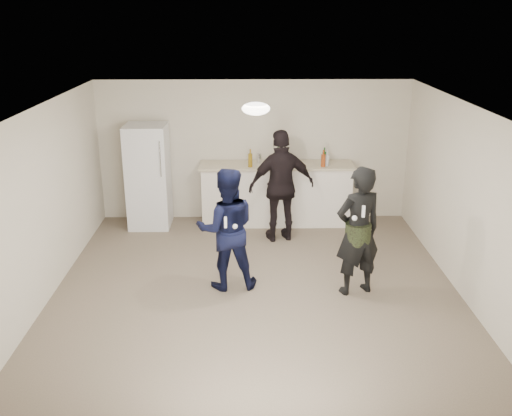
{
  "coord_description": "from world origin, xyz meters",
  "views": [
    {
      "loc": [
        -0.1,
        -6.92,
        3.65
      ],
      "look_at": [
        0.0,
        0.2,
        1.15
      ],
      "focal_mm": 40.0,
      "sensor_mm": 36.0,
      "label": 1
    }
  ],
  "objects_px": {
    "counter": "(276,195)",
    "shaker": "(259,158)",
    "spectator": "(282,186)",
    "woman": "(358,231)",
    "fridge": "(148,176)",
    "man": "(227,229)"
  },
  "relations": [
    {
      "from": "counter",
      "to": "woman",
      "type": "bearing_deg",
      "value": -70.42
    },
    {
      "from": "spectator",
      "to": "fridge",
      "type": "bearing_deg",
      "value": -29.6
    },
    {
      "from": "counter",
      "to": "fridge",
      "type": "distance_m",
      "value": 2.26
    },
    {
      "from": "shaker",
      "to": "man",
      "type": "height_order",
      "value": "man"
    },
    {
      "from": "man",
      "to": "fridge",
      "type": "bearing_deg",
      "value": -65.27
    },
    {
      "from": "fridge",
      "to": "woman",
      "type": "bearing_deg",
      "value": -39.17
    },
    {
      "from": "woman",
      "to": "spectator",
      "type": "bearing_deg",
      "value": -84.36
    },
    {
      "from": "counter",
      "to": "shaker",
      "type": "bearing_deg",
      "value": 164.89
    },
    {
      "from": "fridge",
      "to": "man",
      "type": "height_order",
      "value": "fridge"
    },
    {
      "from": "counter",
      "to": "shaker",
      "type": "distance_m",
      "value": 0.72
    },
    {
      "from": "counter",
      "to": "spectator",
      "type": "height_order",
      "value": "spectator"
    },
    {
      "from": "counter",
      "to": "woman",
      "type": "xyz_separation_m",
      "value": [
        0.94,
        -2.65,
        0.36
      ]
    },
    {
      "from": "man",
      "to": "spectator",
      "type": "height_order",
      "value": "spectator"
    },
    {
      "from": "man",
      "to": "woman",
      "type": "relative_size",
      "value": 0.96
    },
    {
      "from": "counter",
      "to": "woman",
      "type": "relative_size",
      "value": 1.47
    },
    {
      "from": "counter",
      "to": "shaker",
      "type": "height_order",
      "value": "shaker"
    },
    {
      "from": "fridge",
      "to": "shaker",
      "type": "xyz_separation_m",
      "value": [
        1.92,
        0.15,
        0.28
      ]
    },
    {
      "from": "fridge",
      "to": "spectator",
      "type": "height_order",
      "value": "spectator"
    },
    {
      "from": "counter",
      "to": "shaker",
      "type": "relative_size",
      "value": 15.29
    },
    {
      "from": "man",
      "to": "spectator",
      "type": "bearing_deg",
      "value": -122.7
    },
    {
      "from": "shaker",
      "to": "fridge",
      "type": "bearing_deg",
      "value": -175.45
    },
    {
      "from": "woman",
      "to": "spectator",
      "type": "relative_size",
      "value": 0.95
    }
  ]
}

